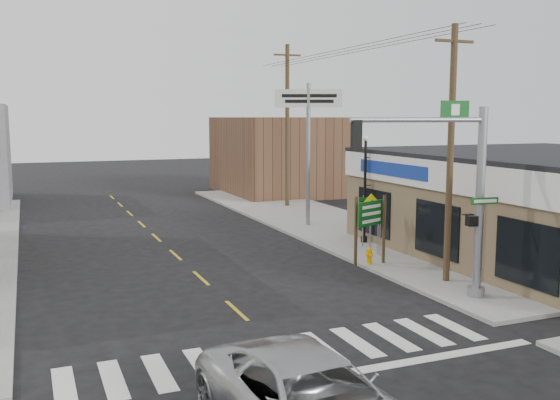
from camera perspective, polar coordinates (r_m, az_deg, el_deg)
name	(u,v)px	position (r m, az deg, el deg)	size (l,w,h in m)	color
ground	(290,359)	(15.08, 0.93, -14.36)	(140.00, 140.00, 0.00)	black
sidewalk_right	(356,234)	(30.16, 6.96, -3.09)	(6.00, 38.00, 0.13)	gray
center_line	(201,278)	(22.29, -7.25, -7.09)	(0.12, 56.00, 0.01)	gold
crosswalk	(284,353)	(15.42, 0.33, -13.83)	(11.00, 2.20, 0.01)	silver
thrift_store	(560,207)	(27.73, 24.25, -0.60)	(12.00, 14.00, 4.00)	#7A6549
bldg_distant_right	(280,155)	(46.38, -0.01, 4.11)	(8.00, 10.00, 5.60)	brown
traffic_signal_pole	(462,183)	(19.34, 16.27, 1.54)	(4.72, 0.38, 5.98)	gray
guide_sign	(371,220)	(23.49, 8.29, -1.82)	(1.48, 0.13, 2.59)	#4C3923
fire_hydrant	(369,255)	(23.79, 8.17, -5.00)	(0.20, 0.20, 0.64)	#EF9A00
ped_crossing_sign	(371,212)	(25.25, 8.30, -1.13)	(0.96, 0.07, 2.46)	gray
lamp_post	(366,181)	(27.55, 7.89, 1.76)	(0.61, 0.48, 4.70)	black
dance_center_sign	(308,119)	(31.66, 2.61, 7.37)	(3.39, 0.21, 7.19)	gray
bare_tree	(488,174)	(24.45, 18.52, 2.26)	(2.16, 2.16, 4.31)	black
shrub_front	(540,268)	(22.47, 22.71, -5.79)	(1.41, 1.41, 1.06)	#233C1D
shrub_back	(416,237)	(27.33, 12.31, -3.31)	(1.10, 1.10, 0.82)	black
utility_pole_near	(450,152)	(21.38, 15.32, 4.24)	(1.48, 0.22, 8.49)	#4E4024
utility_pole_far	(287,124)	(38.58, 0.67, 6.95)	(1.72, 0.26, 9.87)	#3F2D1E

